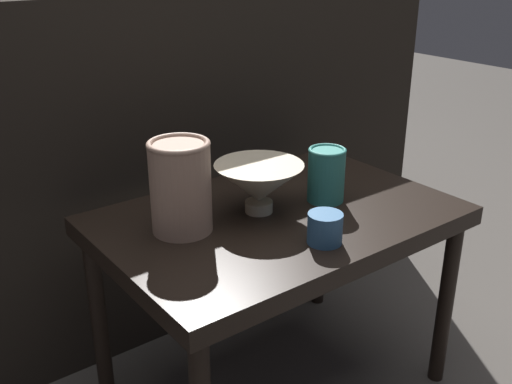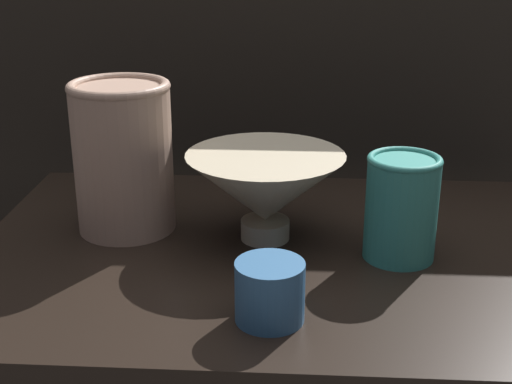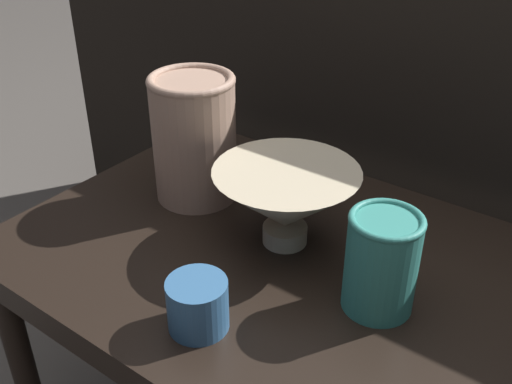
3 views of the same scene
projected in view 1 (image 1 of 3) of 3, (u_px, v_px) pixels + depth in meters
table at (277, 233)px, 1.28m from camera, size 0.74×0.50×0.46m
couch_backdrop at (147, 149)px, 1.70m from camera, size 1.66×0.50×0.88m
bowl at (259, 184)px, 1.24m from camera, size 0.19×0.19×0.11m
vase_textured_left at (181, 185)px, 1.15m from camera, size 0.12×0.12×0.18m
vase_colorful_right at (326, 174)px, 1.30m from camera, size 0.08×0.08×0.12m
cup at (325, 228)px, 1.12m from camera, size 0.07×0.07×0.06m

